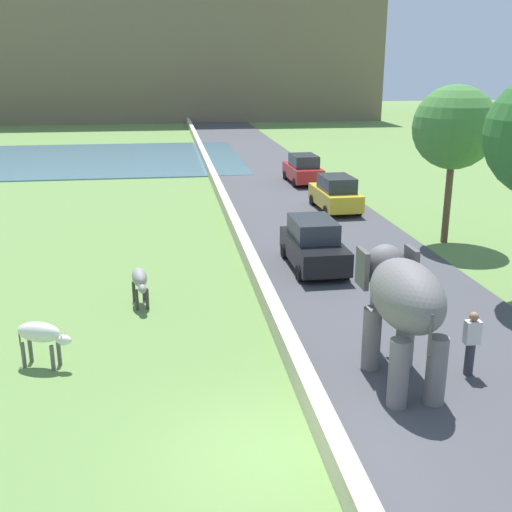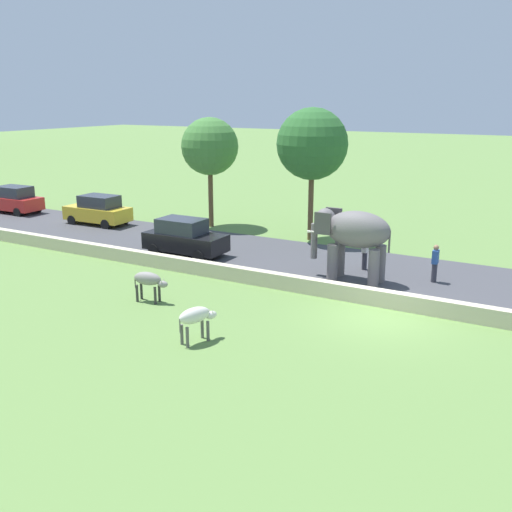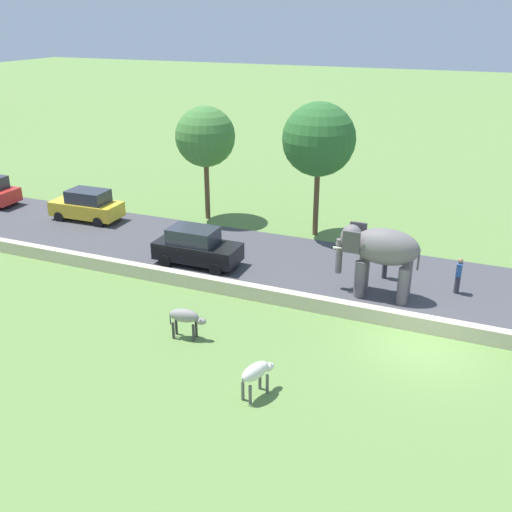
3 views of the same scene
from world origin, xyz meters
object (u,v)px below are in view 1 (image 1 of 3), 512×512
person_beside_elephant (471,342)px  cow_grey (140,280)px  car_yellow (335,194)px  car_red (303,169)px  car_black (314,244)px  elephant (402,300)px  cow_white (41,335)px

person_beside_elephant → cow_grey: person_beside_elephant is taller
car_yellow → car_red: size_ratio=1.00×
car_black → cow_grey: car_black is taller
person_beside_elephant → cow_grey: size_ratio=1.15×
car_yellow → car_red: 7.49m
car_red → cow_grey: 21.00m
person_beside_elephant → elephant: bearing=-179.4°
car_black → cow_grey: 6.63m
elephant → cow_grey: 8.35m
car_yellow → car_black: size_ratio=1.01×
elephant → cow_white: (-8.23, 1.98, -1.20)m
cow_grey → elephant: bearing=-43.2°
elephant → car_yellow: (3.15, 17.06, -1.14)m
car_red → cow_grey: (-9.18, -18.89, -0.06)m
person_beside_elephant → car_black: car_black is taller
car_red → cow_white: 25.28m
car_yellow → car_black: (-3.15, -8.63, 0.00)m
car_black → car_red: same height
car_red → car_black: bearing=-101.1°
person_beside_elephant → car_red: 24.56m
car_yellow → cow_grey: car_yellow is taller
person_beside_elephant → cow_grey: 9.62m
person_beside_elephant → car_black: bearing=101.9°
cow_grey → car_red: bearing=64.1°
car_red → cow_white: bearing=-116.8°
cow_white → elephant: bearing=-13.5°
cow_white → car_black: bearing=38.0°
elephant → car_red: elephant is taller
person_beside_elephant → car_red: size_ratio=0.40×
elephant → car_red: bearing=82.7°
car_yellow → car_red: bearing=90.0°
elephant → car_black: 8.50m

